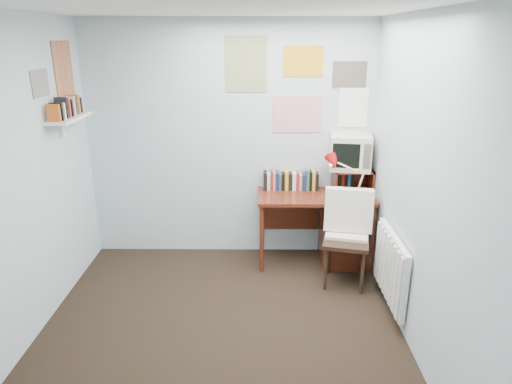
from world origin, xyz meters
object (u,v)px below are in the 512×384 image
(desk, at_px, (340,226))
(wall_shelf, at_px, (69,118))
(desk_lamp, at_px, (364,182))
(tv_riser, at_px, (352,180))
(radiator, at_px, (391,267))
(desk_chair, at_px, (346,241))
(crt_tv, at_px, (350,150))

(desk, height_order, wall_shelf, wall_shelf)
(desk_lamp, xyz_separation_m, tv_riser, (-0.05, 0.30, -0.08))
(radiator, height_order, wall_shelf, wall_shelf)
(desk_lamp, bearing_deg, wall_shelf, -164.57)
(desk_chair, distance_m, radiator, 0.55)
(crt_tv, height_order, wall_shelf, wall_shelf)
(desk, xyz_separation_m, wall_shelf, (-2.57, -0.38, 1.21))
(wall_shelf, bearing_deg, desk, 8.40)
(desk_lamp, distance_m, tv_riser, 0.32)
(crt_tv, bearing_deg, radiator, -70.30)
(tv_riser, height_order, crt_tv, crt_tv)
(crt_tv, relative_size, radiator, 0.51)
(crt_tv, bearing_deg, desk_lamp, -66.51)
(tv_riser, distance_m, radiator, 1.15)
(desk_lamp, relative_size, radiator, 0.50)
(radiator, bearing_deg, desk_chair, 124.14)
(desk_lamp, xyz_separation_m, radiator, (0.12, -0.74, -0.54))
(desk_chair, height_order, radiator, desk_chair)
(desk_chair, distance_m, crt_tv, 0.97)
(desk, xyz_separation_m, radiator, (0.29, -0.93, 0.01))
(radiator, xyz_separation_m, wall_shelf, (-2.86, 0.55, 1.20))
(radiator, relative_size, wall_shelf, 1.29)
(desk, distance_m, crt_tv, 0.81)
(tv_riser, bearing_deg, radiator, -80.72)
(wall_shelf, bearing_deg, tv_riser, 10.32)
(tv_riser, relative_size, wall_shelf, 0.65)
(desk_lamp, height_order, radiator, desk_lamp)
(desk, bearing_deg, tv_riser, 42.96)
(tv_riser, distance_m, crt_tv, 0.32)
(crt_tv, xyz_separation_m, radiator, (0.21, -1.06, -0.78))
(crt_tv, bearing_deg, desk_chair, -91.12)
(tv_riser, height_order, radiator, tv_riser)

